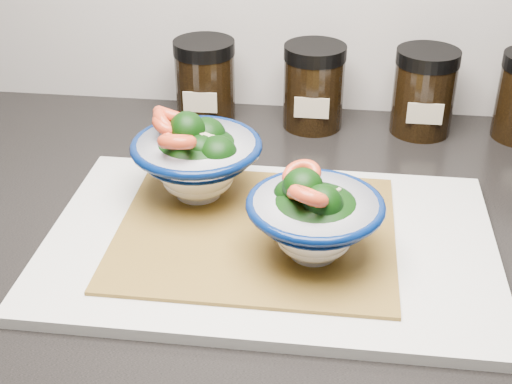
# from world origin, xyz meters

# --- Properties ---
(countertop) EXTENTS (3.50, 0.60, 0.04)m
(countertop) POSITION_xyz_m (0.00, 1.45, 0.88)
(countertop) COLOR black
(countertop) RESTS_ON cabinet
(cutting_board) EXTENTS (0.45, 0.30, 0.01)m
(cutting_board) POSITION_xyz_m (-0.17, 1.39, 0.91)
(cutting_board) COLOR silver
(cutting_board) RESTS_ON countertop
(bamboo_mat) EXTENTS (0.28, 0.24, 0.00)m
(bamboo_mat) POSITION_xyz_m (-0.18, 1.40, 0.91)
(bamboo_mat) COLOR #A68232
(bamboo_mat) RESTS_ON cutting_board
(bowl_left) EXTENTS (0.14, 0.14, 0.10)m
(bowl_left) POSITION_xyz_m (-0.25, 1.46, 0.96)
(bowl_left) COLOR white
(bowl_left) RESTS_ON bamboo_mat
(bowl_right) EXTENTS (0.13, 0.13, 0.09)m
(bowl_right) POSITION_xyz_m (-0.12, 1.37, 0.96)
(bowl_right) COLOR white
(bowl_right) RESTS_ON bamboo_mat
(spice_jar_a) EXTENTS (0.08, 0.08, 0.11)m
(spice_jar_a) POSITION_xyz_m (-0.29, 1.69, 0.96)
(spice_jar_a) COLOR black
(spice_jar_a) RESTS_ON countertop
(spice_jar_b) EXTENTS (0.08, 0.08, 0.11)m
(spice_jar_b) POSITION_xyz_m (-0.14, 1.69, 0.96)
(spice_jar_b) COLOR black
(spice_jar_b) RESTS_ON countertop
(spice_jar_c) EXTENTS (0.08, 0.08, 0.11)m
(spice_jar_c) POSITION_xyz_m (0.00, 1.69, 0.96)
(spice_jar_c) COLOR black
(spice_jar_c) RESTS_ON countertop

